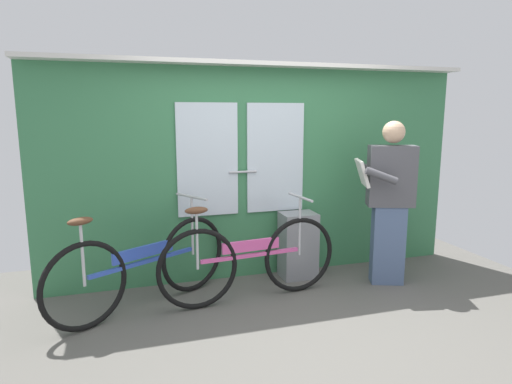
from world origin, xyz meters
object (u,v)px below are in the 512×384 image
object	(u,v)px
bicycle_leaning_behind	(143,266)
passenger_reading_newspaper	(389,200)
trash_bin_by_wall	(298,245)
bicycle_near_door	(250,259)

from	to	relation	value
bicycle_leaning_behind	passenger_reading_newspaper	world-z (taller)	passenger_reading_newspaper
passenger_reading_newspaper	trash_bin_by_wall	size ratio (longest dim) A/B	2.37
passenger_reading_newspaper	trash_bin_by_wall	bearing A→B (deg)	-6.74
bicycle_near_door	passenger_reading_newspaper	size ratio (longest dim) A/B	1.06
passenger_reading_newspaper	bicycle_near_door	bearing A→B (deg)	20.63
trash_bin_by_wall	passenger_reading_newspaper	bearing A→B (deg)	-27.25
passenger_reading_newspaper	trash_bin_by_wall	world-z (taller)	passenger_reading_newspaper
bicycle_near_door	passenger_reading_newspaper	world-z (taller)	passenger_reading_newspaper
bicycle_near_door	trash_bin_by_wall	world-z (taller)	bicycle_near_door
bicycle_near_door	trash_bin_by_wall	bearing A→B (deg)	26.61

